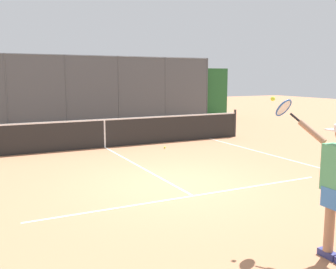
# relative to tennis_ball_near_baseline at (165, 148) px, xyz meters

# --- Properties ---
(ground_plane) EXTENTS (60.00, 60.00, 0.00)m
(ground_plane) POSITION_rel_tennis_ball_near_baseline_xyz_m (1.71, 3.87, -0.03)
(ground_plane) COLOR #B27551
(court_line_markings) EXTENTS (8.34, 10.73, 0.01)m
(court_line_markings) POSITION_rel_tennis_ball_near_baseline_xyz_m (1.71, 5.09, -0.03)
(court_line_markings) COLOR white
(court_line_markings) RESTS_ON ground
(fence_backdrop) EXTENTS (18.45, 1.37, 3.35)m
(fence_backdrop) POSITION_rel_tennis_ball_near_baseline_xyz_m (1.71, -7.62, 1.36)
(fence_backdrop) COLOR #474C51
(fence_backdrop) RESTS_ON ground
(tennis_net) EXTENTS (10.71, 0.09, 1.07)m
(tennis_net) POSITION_rel_tennis_ball_near_baseline_xyz_m (1.71, -1.07, 0.46)
(tennis_net) COLOR #2D2D2D
(tennis_net) RESTS_ON ground
(tennis_ball_near_baseline) EXTENTS (0.07, 0.07, 0.07)m
(tennis_ball_near_baseline) POSITION_rel_tennis_ball_near_baseline_xyz_m (0.00, 0.00, 0.00)
(tennis_ball_near_baseline) COLOR #D6E042
(tennis_ball_near_baseline) RESTS_ON ground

